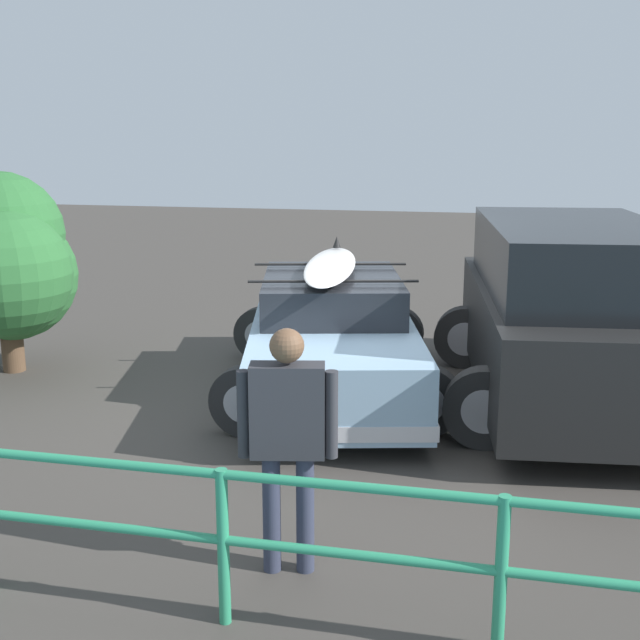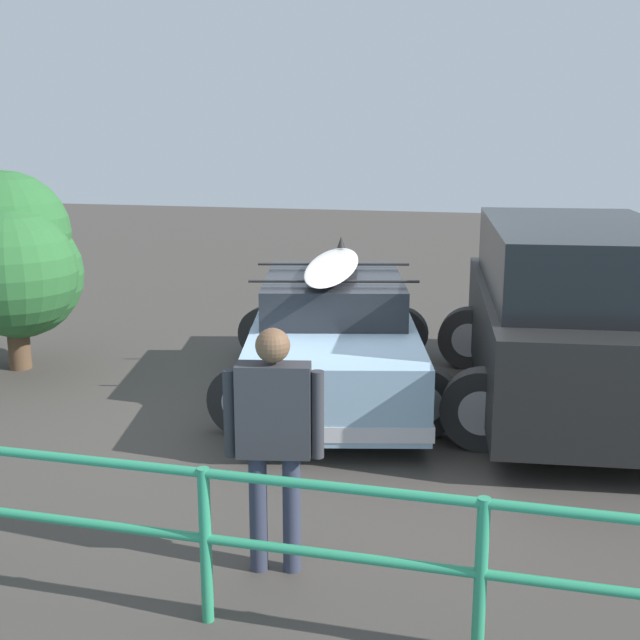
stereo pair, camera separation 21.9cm
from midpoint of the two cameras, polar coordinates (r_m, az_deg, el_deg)
name	(u,v)px [view 2 (the right image)]	position (r m, az deg, el deg)	size (l,w,h in m)	color
ground_plane	(346,414)	(8.26, 2.62, -6.66)	(44.00, 44.00, 0.02)	#423D38
sedan_car	(333,336)	(8.75, 1.68, -1.14)	(2.93, 4.49, 1.56)	#8CADC6
suv_car	(572,315)	(8.61, 18.18, 0.37)	(2.93, 4.64, 1.92)	black
person_bystander	(274,429)	(5.07, -2.06, -7.74)	(0.62, 0.27, 1.62)	#33384C
railing_fence	(82,506)	(5.03, -15.32, -12.63)	(7.80, 0.08, 0.96)	#2D9366
bush_near_left	(9,263)	(10.06, -20.65, 3.81)	(1.86, 2.00, 2.38)	brown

